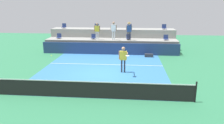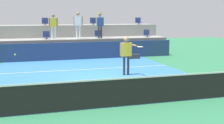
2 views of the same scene
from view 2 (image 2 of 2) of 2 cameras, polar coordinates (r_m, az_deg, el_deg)
The scene contains 19 objects.
ground_plane at distance 12.88m, azimuth -2.73°, elevation -3.38°, with size 40.00×40.00×0.00m, color #2D754C.
court_inner_paint at distance 13.84m, azimuth -3.68°, elevation -2.50°, with size 9.00×10.00×0.01m, color teal.
court_service_line at distance 15.18m, azimuth -4.82°, elevation -1.44°, with size 9.00×0.06×0.00m, color white.
tennis_net at distance 9.03m, azimuth 3.15°, elevation -5.64°, with size 10.48×0.08×1.07m.
sponsor_backboard at distance 18.60m, azimuth -7.01°, elevation 2.19°, with size 13.00×0.16×1.10m, color navy.
seating_tier_lower at distance 19.87m, azimuth -7.61°, elevation 2.85°, with size 13.00×1.80×1.25m, color gray.
seating_tier_upper at distance 21.60m, azimuth -8.35°, elevation 4.47°, with size 13.00×1.80×2.10m, color gray.
stadium_chair_lower_left at distance 19.55m, azimuth -12.79°, elevation 5.07°, with size 0.44×0.40×0.52m.
stadium_chair_lower_right at distance 20.05m, azimuth -2.72°, elevation 5.38°, with size 0.44×0.40×0.52m.
stadium_chair_lower_far_right at distance 21.18m, azimuth 6.89°, elevation 5.53°, with size 0.44×0.40×0.52m.
stadium_chair_upper_left at distance 21.31m, azimuth -13.05°, elevation 7.67°, with size 0.44×0.40×0.52m.
stadium_chair_upper_right at distance 21.78m, azimuth -3.72°, elevation 7.92°, with size 0.44×0.40×0.52m.
stadium_chair_upper_far_right at distance 22.82m, azimuth 5.22°, elevation 7.96°, with size 0.44×0.40×0.52m.
tennis_player at distance 13.55m, azimuth 2.91°, elevation 2.12°, with size 0.76×1.23×1.83m.
spectator_in_white at distance 19.16m, azimuth -11.49°, elevation 7.31°, with size 0.58×0.22×1.63m.
spectator_in_grey at distance 19.35m, azimuth -6.70°, elevation 7.73°, with size 0.61×0.28×1.76m.
spectator_with_hat at distance 19.65m, azimuth -2.38°, elevation 7.77°, with size 0.59×0.48×1.73m.
tennis_ball at distance 12.33m, azimuth -18.55°, elevation 1.39°, with size 0.07×0.07×0.07m.
equipment_bag at distance 18.86m, azimuth 4.31°, elevation 1.10°, with size 0.76×0.28×0.30m, color #333338.
Camera 2 is at (-2.88, -12.24, 2.82)m, focal length 46.40 mm.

